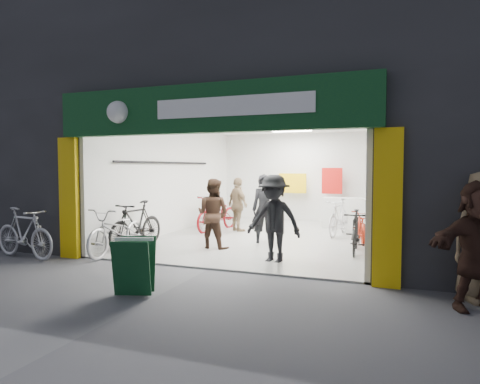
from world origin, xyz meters
The scene contains 16 objects.
ground centered at (0.00, 0.00, 0.00)m, with size 60.00×60.00×0.00m, color #56565B.
building centered at (0.91, 4.99, 4.31)m, with size 17.00×10.27×8.00m.
bike_left_front centered at (-2.50, 0.60, 0.53)m, with size 0.71×2.04×1.07m, color #B5B5BA.
bike_left_midfront centered at (-2.50, 1.32, 0.58)m, with size 0.54×1.92×1.15m, color black.
bike_left_midback centered at (-1.80, 4.61, 0.54)m, with size 0.72×2.06×1.08m, color maroon.
bike_left_back centered at (-2.50, 5.44, 0.56)m, with size 0.52×1.85×1.11m, color silver.
bike_right_front centered at (2.50, 2.57, 0.50)m, with size 0.47×1.66×1.00m, color black.
bike_right_mid centered at (2.50, 4.09, 0.44)m, with size 0.58×1.67×0.88m, color #9A200E.
bike_right_back centered at (1.80, 4.99, 0.54)m, with size 0.51×1.80×1.08m, color silver.
parked_bike centered at (-4.11, -0.47, 0.55)m, with size 0.52×1.84×1.11m, color silver.
customer_a centered at (0.21, 2.98, 0.90)m, with size 0.65×0.43×1.79m, color black.
customer_b centered at (-0.75, 1.93, 0.85)m, with size 0.82×0.64×1.70m, color #3B261B.
customer_c centered at (1.03, 1.00, 0.91)m, with size 1.17×0.67×1.82m, color black.
customer_d centered at (-1.15, 4.61, 0.83)m, with size 0.97×0.41×1.66m, color #7F674A.
pedestrian_far centered at (4.45, -0.76, 0.90)m, with size 1.66×0.53×1.79m, color #352018.
sandwich_board centered at (-0.34, -1.89, 0.48)m, with size 0.72×0.73×0.87m.
Camera 1 is at (3.45, -7.35, 1.96)m, focal length 32.00 mm.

